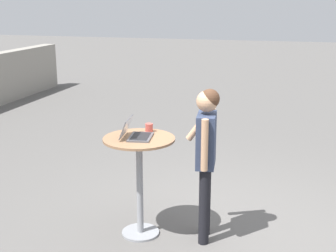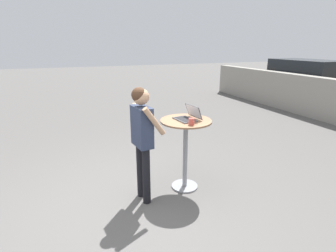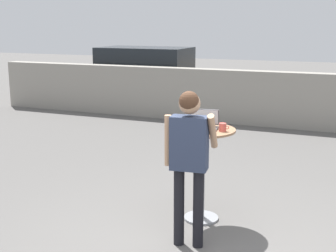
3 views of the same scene
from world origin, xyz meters
name	(u,v)px [view 1 (image 1 of 3)]	position (x,y,z in m)	size (l,w,h in m)	color
ground_plane	(223,232)	(0.00, 0.00, 0.00)	(50.00, 50.00, 0.00)	#5B5956
cafe_table	(139,167)	(-0.27, 0.87, 0.78)	(0.75, 0.75, 1.10)	gray
laptop	(136,133)	(-0.27, 0.91, 1.14)	(0.38, 0.35, 0.21)	#515156
coffee_mug	(149,128)	(-0.02, 0.84, 1.14)	(0.12, 0.08, 0.09)	#C14C42
standing_person	(206,147)	(-0.18, 0.18, 1.03)	(0.52, 0.39, 1.63)	black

